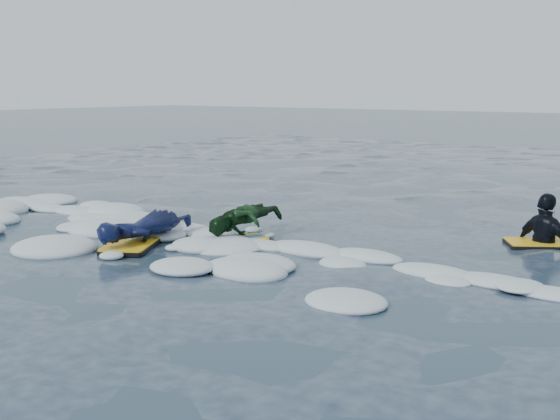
{
  "coord_description": "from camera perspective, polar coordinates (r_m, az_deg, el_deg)",
  "views": [
    {
      "loc": [
        6.09,
        -6.43,
        2.29
      ],
      "look_at": [
        0.23,
        1.6,
        0.55
      ],
      "focal_mm": 45.0,
      "sensor_mm": 36.0,
      "label": 1
    }
  ],
  "objects": [
    {
      "name": "prone_woman_unit",
      "position": [
        10.47,
        -11.08,
        -1.56
      ],
      "size": [
        1.14,
        1.83,
        0.46
      ],
      "rotation": [
        0.0,
        0.0,
        2.09
      ],
      "color": "black",
      "rests_on": "ground"
    },
    {
      "name": "ground",
      "position": [
        9.15,
        -7.09,
        -4.64
      ],
      "size": [
        120.0,
        120.0,
        0.0
      ],
      "primitive_type": "plane",
      "color": "#1D3945",
      "rests_on": "ground"
    },
    {
      "name": "prone_child_unit",
      "position": [
        10.61,
        -2.9,
        -1.03
      ],
      "size": [
        0.89,
        1.41,
        0.54
      ],
      "rotation": [
        0.0,
        0.0,
        1.05
      ],
      "color": "black",
      "rests_on": "ground"
    },
    {
      "name": "waiting_rider_unit",
      "position": [
        10.93,
        20.71,
        -2.95
      ],
      "size": [
        1.24,
        1.09,
        1.64
      ],
      "rotation": [
        0.0,
        0.0,
        0.57
      ],
      "color": "black",
      "rests_on": "ground"
    },
    {
      "name": "foam_band",
      "position": [
        9.9,
        -3.0,
        -3.46
      ],
      "size": [
        12.0,
        3.1,
        0.3
      ],
      "primitive_type": null,
      "color": "silver",
      "rests_on": "ground"
    }
  ]
}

